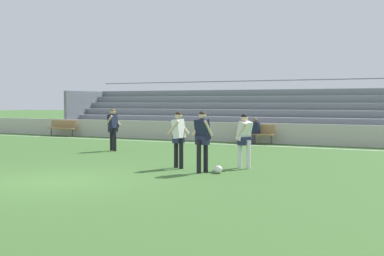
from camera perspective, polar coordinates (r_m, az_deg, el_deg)
The scene contains 12 objects.
ground_plane at distance 13.05m, azimuth -15.16°, elevation -5.81°, with size 160.00×160.00×0.00m, color #3D662D.
field_line_sideline at distance 23.21m, azimuth 4.82°, elevation -1.88°, with size 44.00×0.12×0.01m, color white.
sideline_wall at distance 24.50m, azimuth 6.07°, elevation -0.52°, with size 48.00×0.16×0.95m, color #BCB7AD.
bleacher_stand at distance 26.85m, azimuth 10.05°, elevation 1.74°, with size 25.73×4.24×3.20m.
bench_far_right at distance 29.79m, azimuth -14.38°, elevation 0.16°, with size 1.80×0.40×0.90m.
bench_near_wall_gap at distance 23.81m, azimuth 7.23°, elevation -0.46°, with size 1.80×0.40×0.90m.
spectator_seated at distance 23.69m, azimuth 7.13°, elevation -0.10°, with size 0.36×0.42×1.21m.
player_dark_overlapping at distance 13.98m, azimuth 1.17°, elevation -0.91°, with size 0.55×0.42×1.71m.
player_white_dropping_back at distance 14.94m, azimuth -1.52°, elevation -0.74°, with size 0.55×0.47×1.68m.
player_dark_challenging at distance 20.44m, azimuth -8.90°, elevation 0.24°, with size 0.51×0.49×1.68m.
player_white_deep_cover at distance 14.97m, azimuth 5.92°, elevation -0.92°, with size 0.50×0.65×1.62m.
soccer_ball at distance 13.95m, azimuth 2.99°, elevation -4.69°, with size 0.22×0.22×0.22m, color white.
Camera 1 is at (8.64, -9.58, 1.98)m, focal length 47.29 mm.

